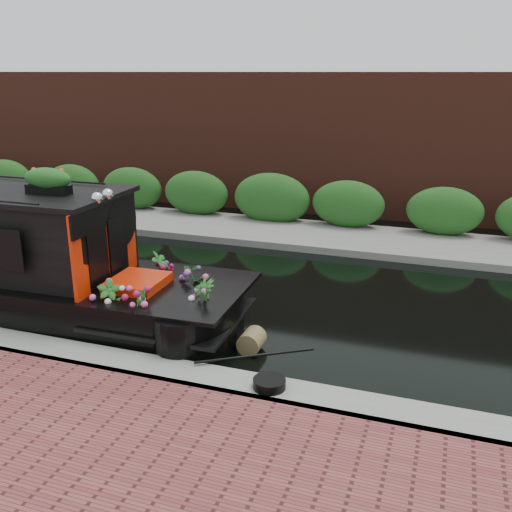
% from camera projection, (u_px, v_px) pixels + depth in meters
% --- Properties ---
extents(ground, '(80.00, 80.00, 0.00)m').
position_uv_depth(ground, '(193.00, 290.00, 10.97)').
color(ground, black).
rests_on(ground, ground).
extents(near_bank_coping, '(40.00, 0.60, 0.50)m').
position_uv_depth(near_bank_coping, '(93.00, 371.00, 8.00)').
color(near_bank_coping, gray).
rests_on(near_bank_coping, ground).
extents(far_bank_path, '(40.00, 2.40, 0.34)m').
position_uv_depth(far_bank_path, '(262.00, 234.00, 14.74)').
color(far_bank_path, gray).
rests_on(far_bank_path, ground).
extents(far_hedge, '(40.00, 1.10, 2.80)m').
position_uv_depth(far_hedge, '(273.00, 226.00, 15.55)').
color(far_hedge, '#21551C').
rests_on(far_hedge, ground).
extents(far_brick_wall, '(40.00, 1.00, 8.00)m').
position_uv_depth(far_brick_wall, '(294.00, 209.00, 17.44)').
color(far_brick_wall, '#55281C').
rests_on(far_brick_wall, ground).
extents(rope_fender, '(0.35, 0.40, 0.35)m').
position_uv_depth(rope_fender, '(252.00, 341.00, 8.50)').
color(rope_fender, olive).
rests_on(rope_fender, ground).
extents(coiled_mooring_rope, '(0.41, 0.41, 0.12)m').
position_uv_depth(coiled_mooring_rope, '(269.00, 383.00, 7.09)').
color(coiled_mooring_rope, black).
rests_on(coiled_mooring_rope, near_bank_coping).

